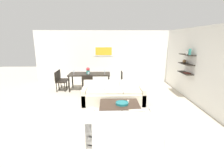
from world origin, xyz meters
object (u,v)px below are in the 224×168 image
object	(u,v)px
decorative_bowl	(122,103)
dining_chair_right_near	(119,80)
loveseat_white	(123,127)
wine_glass_left_near	(74,71)
dining_chair_left_far	(62,78)
wine_glass_foot	(89,73)
sofa_beige	(114,95)
dining_table	(90,75)
dining_chair_left_near	(59,80)
candle_jar	(128,101)
wine_glass_right_near	(105,71)
dining_chair_foot	(88,84)
coffee_table	(119,110)
centerpiece_vase	(88,71)

from	to	relation	value
decorative_bowl	dining_chair_right_near	size ratio (longest dim) A/B	0.44
loveseat_white	wine_glass_left_near	distance (m)	4.47
dining_chair_left_far	wine_glass_left_near	world-z (taller)	wine_glass_left_near
wine_glass_foot	sofa_beige	bearing A→B (deg)	-52.92
wine_glass_foot	dining_chair_left_far	bearing A→B (deg)	156.13
dining_table	dining_chair_left_near	xyz separation A→B (m)	(-1.34, -0.20, -0.18)
loveseat_white	dining_table	world-z (taller)	loveseat_white
dining_chair_right_near	candle_jar	bearing A→B (deg)	-87.59
candle_jar	wine_glass_left_near	bearing A→B (deg)	128.73
dining_chair_right_near	wine_glass_left_near	xyz separation A→B (m)	(-2.02, 0.09, 0.37)
candle_jar	dining_table	bearing A→B (deg)	117.55
sofa_beige	dining_chair_left_far	bearing A→B (deg)	140.40
loveseat_white	wine_glass_right_near	distance (m)	4.09
candle_jar	wine_glass_left_near	size ratio (longest dim) A/B	0.48
dining_chair_foot	decorative_bowl	bearing A→B (deg)	-58.69
sofa_beige	candle_jar	size ratio (longest dim) A/B	27.23
dining_chair_right_near	dining_chair_left_far	world-z (taller)	same
decorative_bowl	dining_chair_left_near	bearing A→B (deg)	133.70
coffee_table	centerpiece_vase	distance (m)	3.17
dining_chair_foot	wine_glass_left_near	xyz separation A→B (m)	(-0.69, 0.74, 0.37)
wine_glass_left_near	wine_glass_right_near	world-z (taller)	wine_glass_right_near
coffee_table	wine_glass_foot	world-z (taller)	wine_glass_foot
sofa_beige	wine_glass_left_near	xyz separation A→B (m)	(-1.72, 1.65, 0.58)
dining_chair_right_near	dining_chair_left_near	world-z (taller)	same
loveseat_white	wine_glass_left_near	world-z (taller)	wine_glass_left_near
sofa_beige	wine_glass_foot	xyz separation A→B (m)	(-1.04, 1.37, 0.56)
dining_chair_right_near	dining_table	bearing A→B (deg)	171.40
coffee_table	wine_glass_right_near	world-z (taller)	wine_glass_right_near
dining_chair_left_far	dining_chair_foot	bearing A→B (deg)	-38.38
dining_chair_left_far	wine_glass_left_near	bearing A→B (deg)	-25.77
candle_jar	wine_glass_left_near	world-z (taller)	wine_glass_left_near
dining_chair_left_far	wine_glass_left_near	size ratio (longest dim) A/B	5.18
wine_glass_left_near	dining_chair_right_near	bearing A→B (deg)	-2.57
dining_chair_right_near	wine_glass_foot	xyz separation A→B (m)	(-1.34, -0.19, 0.34)
decorative_bowl	dining_chair_left_near	world-z (taller)	dining_chair_left_near
sofa_beige	candle_jar	world-z (taller)	sofa_beige
dining_chair_foot	wine_glass_right_near	world-z (taller)	wine_glass_right_near
dining_chair_left_far	coffee_table	bearing A→B (deg)	-50.71
decorative_bowl	wine_glass_foot	xyz separation A→B (m)	(-1.25, 2.52, 0.43)
coffee_table	wine_glass_foot	xyz separation A→B (m)	(-1.17, 2.48, 0.66)
decorative_bowl	centerpiece_vase	world-z (taller)	centerpiece_vase
decorative_bowl	dining_chair_left_near	size ratio (longest dim) A/B	0.44
wine_glass_right_near	loveseat_white	bearing A→B (deg)	-82.98
dining_chair_left_near	wine_glass_foot	world-z (taller)	wine_glass_foot
loveseat_white	dining_table	bearing A→B (deg)	105.97
decorative_bowl	dining_chair_left_near	distance (m)	3.74
loveseat_white	decorative_bowl	world-z (taller)	loveseat_white
dining_chair_left_far	wine_glass_left_near	distance (m)	0.81
dining_chair_foot	centerpiece_vase	xyz separation A→B (m)	(-0.06, 0.82, 0.39)
dining_chair_right_near	dining_chair_left_near	distance (m)	2.67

